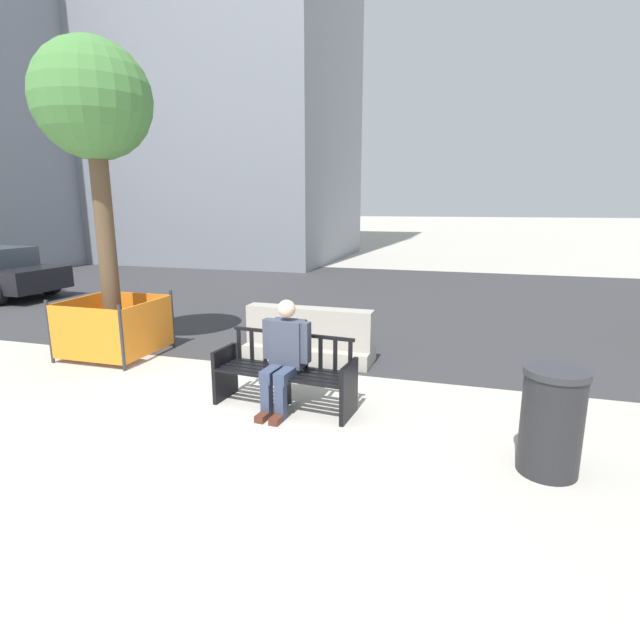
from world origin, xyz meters
TOP-DOWN VIEW (x-y plane):
  - ground_plane at (0.00, 0.00)m, footprint 200.00×200.00m
  - street_asphalt at (0.00, 8.70)m, footprint 120.00×12.00m
  - street_bench at (0.59, 1.34)m, footprint 1.73×0.68m
  - seated_person at (0.61, 1.28)m, footprint 0.59×0.75m
  - jersey_barrier_centre at (0.29, 3.19)m, footprint 2.01×0.71m
  - street_tree at (-2.81, 2.56)m, footprint 1.71×1.71m
  - construction_fence at (-2.81, 2.56)m, footprint 1.35×1.35m
  - trash_bin at (3.41, 0.62)m, footprint 0.56×0.56m

SIDE VIEW (x-z plane):
  - ground_plane at x=0.00m, z-range 0.00..0.00m
  - street_asphalt at x=0.00m, z-range 0.00..0.01m
  - jersey_barrier_centre at x=0.29m, z-range -0.08..0.76m
  - street_bench at x=0.59m, z-range -0.04..0.84m
  - construction_fence at x=-2.81m, z-range 0.00..0.99m
  - trash_bin at x=3.41m, z-range 0.00..0.99m
  - seated_person at x=0.61m, z-range 0.03..1.35m
  - street_tree at x=-2.81m, z-range 1.40..6.14m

